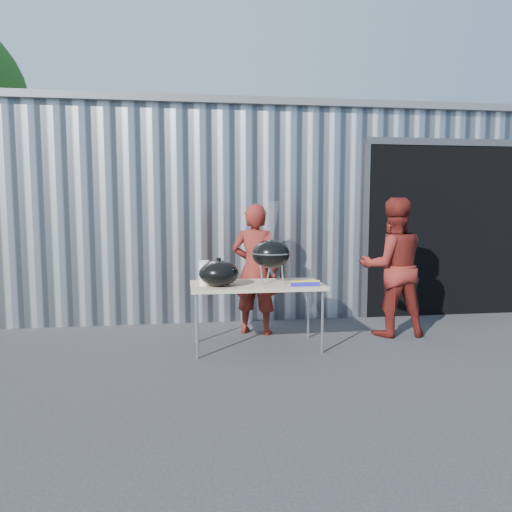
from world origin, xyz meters
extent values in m
plane|color=#2B2B2E|center=(0.00, 0.00, 0.00)|extent=(80.00, 80.00, 0.00)
cube|color=#B7BDC4|center=(0.80, 4.70, 1.50)|extent=(8.00, 6.00, 3.00)
cube|color=slate|center=(0.80, 4.70, 3.05)|extent=(8.20, 6.20, 0.10)
cube|color=black|center=(3.30, 2.27, 1.25)|extent=(2.40, 1.20, 2.50)
cube|color=#4C4C51|center=(3.30, 1.70, 2.55)|extent=(2.52, 0.08, 0.10)
cube|color=tan|center=(0.28, 0.37, 0.73)|extent=(1.50, 0.75, 0.04)
cylinder|color=silver|center=(-0.41, 0.06, 0.35)|extent=(0.03, 0.03, 0.71)
cylinder|color=silver|center=(0.97, 0.06, 0.35)|extent=(0.03, 0.03, 0.71)
cylinder|color=silver|center=(-0.41, 0.69, 0.35)|extent=(0.03, 0.03, 0.71)
cylinder|color=silver|center=(0.97, 0.69, 0.35)|extent=(0.03, 0.03, 0.71)
ellipsoid|color=black|center=(0.45, 0.38, 1.09)|extent=(0.43, 0.43, 0.33)
cylinder|color=silver|center=(0.45, 0.38, 1.10)|extent=(0.44, 0.44, 0.02)
cylinder|color=silver|center=(0.45, 0.38, 1.11)|extent=(0.42, 0.42, 0.01)
cylinder|color=silver|center=(0.45, 0.52, 0.87)|extent=(0.02, 0.02, 0.24)
cylinder|color=silver|center=(0.32, 0.31, 0.87)|extent=(0.02, 0.02, 0.24)
cylinder|color=silver|center=(0.57, 0.31, 0.87)|extent=(0.02, 0.02, 0.24)
cylinder|color=#CE6E4A|center=(0.31, 0.38, 1.13)|extent=(0.02, 0.14, 0.02)
cylinder|color=#CE6E4A|center=(0.34, 0.38, 1.13)|extent=(0.02, 0.14, 0.02)
cylinder|color=#CE6E4A|center=(0.37, 0.38, 1.13)|extent=(0.02, 0.14, 0.02)
cylinder|color=#CE6E4A|center=(0.40, 0.38, 1.13)|extent=(0.02, 0.14, 0.02)
cylinder|color=#CE6E4A|center=(0.43, 0.38, 1.13)|extent=(0.02, 0.14, 0.02)
cylinder|color=#CE6E4A|center=(0.46, 0.38, 1.13)|extent=(0.02, 0.14, 0.02)
cylinder|color=#CE6E4A|center=(0.49, 0.38, 1.13)|extent=(0.02, 0.14, 0.02)
cylinder|color=#CE6E4A|center=(0.52, 0.38, 1.13)|extent=(0.02, 0.14, 0.02)
cylinder|color=#CE6E4A|center=(0.55, 0.38, 1.13)|extent=(0.02, 0.14, 0.02)
cylinder|color=#CE6E4A|center=(0.58, 0.38, 1.13)|extent=(0.02, 0.14, 0.02)
cone|color=silver|center=(0.45, 0.38, 1.41)|extent=(0.20, 0.20, 0.55)
ellipsoid|color=black|center=(-0.16, 0.27, 0.89)|extent=(0.44, 0.44, 0.29)
cylinder|color=black|center=(-0.16, 0.27, 1.05)|extent=(0.05, 0.05, 0.03)
cylinder|color=white|center=(-0.32, 0.32, 0.89)|extent=(0.12, 0.12, 0.28)
cube|color=white|center=(-0.27, 0.57, 0.80)|extent=(0.20, 0.15, 0.10)
cube|color=#241CB6|center=(0.79, 0.12, 0.78)|extent=(0.32, 0.05, 0.05)
cube|color=yellow|center=(0.79, 0.12, 0.81)|extent=(0.32, 0.05, 0.01)
imported|color=maroon|center=(0.36, 1.02, 0.83)|extent=(0.71, 0.60, 1.66)
imported|color=maroon|center=(2.05, 0.70, 0.87)|extent=(0.88, 0.70, 1.74)
camera|label=1|loc=(-0.54, -5.20, 1.66)|focal=35.00mm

